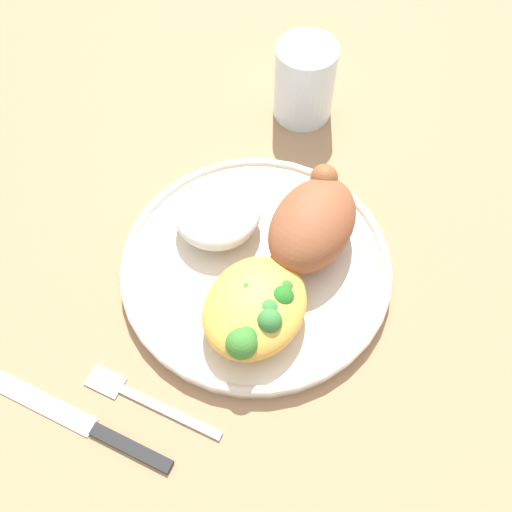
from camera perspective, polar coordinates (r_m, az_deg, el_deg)
ground_plane at (r=0.60m, az=0.00°, el=-1.43°), size 2.00×2.00×0.00m
plate at (r=0.60m, az=0.00°, el=-0.95°), size 0.28×0.28×0.02m
roasted_chicken at (r=0.58m, az=5.61°, el=3.29°), size 0.12×0.08×0.06m
rice_pile at (r=0.60m, az=-3.77°, el=4.26°), size 0.09×0.09×0.04m
mac_cheese_with_broccoli at (r=0.54m, az=0.00°, el=-5.20°), size 0.11×0.09×0.05m
fork at (r=0.56m, az=-10.71°, el=-13.84°), size 0.02×0.14×0.01m
knife at (r=0.56m, az=-15.68°, el=-16.02°), size 0.03×0.19×0.01m
water_glass at (r=0.71m, az=4.79°, el=16.72°), size 0.07×0.07×0.10m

